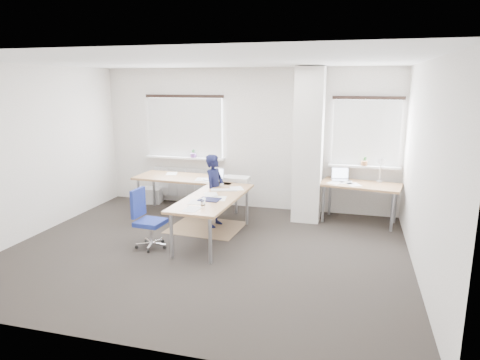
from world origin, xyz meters
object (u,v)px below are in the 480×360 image
(desk_side, at_px, (360,186))
(person, at_px, (215,191))
(task_chair, at_px, (149,231))
(desk_main, at_px, (202,188))

(desk_side, relative_size, person, 1.16)
(desk_side, distance_m, task_chair, 3.81)
(person, bearing_deg, desk_main, 111.15)
(desk_main, distance_m, task_chair, 1.35)
(desk_main, height_order, person, person)
(task_chair, bearing_deg, desk_side, 38.20)
(desk_main, bearing_deg, desk_side, 21.13)
(task_chair, height_order, person, person)
(task_chair, relative_size, person, 0.72)
(desk_main, xyz_separation_m, task_chair, (-0.44, -1.20, -0.43))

